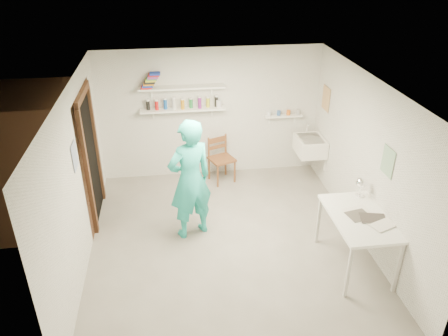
{
  "coord_description": "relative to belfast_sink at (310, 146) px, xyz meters",
  "views": [
    {
      "loc": [
        -0.76,
        -5.19,
        4.03
      ],
      "look_at": [
        0.0,
        0.4,
        1.05
      ],
      "focal_mm": 35.0,
      "sensor_mm": 36.0,
      "label": 1
    }
  ],
  "objects": [
    {
      "name": "poster_right_b",
      "position": [
        0.24,
        -2.25,
        0.8
      ],
      "size": [
        0.01,
        0.3,
        0.38
      ],
      "primitive_type": "cube",
      "color": "#3F724C",
      "rests_on": "wall_right"
    },
    {
      "name": "wall_back",
      "position": [
        -1.75,
        0.56,
        0.5
      ],
      "size": [
        4.0,
        0.02,
        2.4
      ],
      "primitive_type": "cube",
      "color": "silver",
      "rests_on": "ground"
    },
    {
      "name": "papers",
      "position": [
        -0.11,
        -2.43,
        0.12
      ],
      "size": [
        0.3,
        0.22,
        0.02
      ],
      "color": "silver",
      "rests_on": "work_table"
    },
    {
      "name": "work_table",
      "position": [
        -0.11,
        -2.43,
        -0.3
      ],
      "size": [
        0.73,
        1.21,
        0.81
      ],
      "primitive_type": "cube",
      "color": "white",
      "rests_on": "ground"
    },
    {
      "name": "doorway_recess",
      "position": [
        -3.74,
        -0.65,
        0.3
      ],
      "size": [
        0.02,
        0.9,
        2.0
      ],
      "primitive_type": "cube",
      "color": "black",
      "rests_on": "wall_left"
    },
    {
      "name": "man",
      "position": [
        -2.26,
        -1.38,
        0.23
      ],
      "size": [
        0.8,
        0.68,
        1.87
      ],
      "primitive_type": "imported",
      "rotation": [
        0.0,
        0.0,
        3.55
      ],
      "color": "#26C1B4",
      "rests_on": "ground"
    },
    {
      "name": "poster_left",
      "position": [
        -3.74,
        -1.65,
        0.85
      ],
      "size": [
        0.01,
        0.28,
        0.36
      ],
      "primitive_type": "cube",
      "color": "#334C7F",
      "rests_on": "wall_left"
    },
    {
      "name": "ledge_shelf",
      "position": [
        -0.4,
        0.47,
        0.42
      ],
      "size": [
        0.7,
        0.14,
        0.03
      ],
      "primitive_type": "cube",
      "color": "white",
      "rests_on": "wall_back"
    },
    {
      "name": "corridor_box",
      "position": [
        -4.45,
        -0.65,
        0.35
      ],
      "size": [
        1.4,
        1.5,
        2.1
      ],
      "primitive_type": "cube",
      "color": "brown",
      "rests_on": "ground"
    },
    {
      "name": "ledge_pots",
      "position": [
        -0.4,
        0.47,
        0.48
      ],
      "size": [
        0.48,
        0.07,
        0.09
      ],
      "color": "silver",
      "rests_on": "ledge_shelf"
    },
    {
      "name": "door_jamb_near",
      "position": [
        -3.72,
        -1.15,
        0.3
      ],
      "size": [
        0.06,
        0.1,
        2.0
      ],
      "primitive_type": "cube",
      "color": "brown",
      "rests_on": "ground"
    },
    {
      "name": "wall_right",
      "position": [
        0.26,
        -1.7,
        0.5
      ],
      "size": [
        0.02,
        4.5,
        2.4
      ],
      "primitive_type": "cube",
      "color": "silver",
      "rests_on": "ground"
    },
    {
      "name": "belfast_sink",
      "position": [
        0.0,
        0.0,
        0.0
      ],
      "size": [
        0.48,
        0.6,
        0.3
      ],
      "primitive_type": "cube",
      "color": "white",
      "rests_on": "wall_right"
    },
    {
      "name": "door_lintel",
      "position": [
        -3.72,
        -0.65,
        1.35
      ],
      "size": [
        0.06,
        1.05,
        0.1
      ],
      "primitive_type": "cube",
      "color": "brown",
      "rests_on": "wall_left"
    },
    {
      "name": "door_jamb_far",
      "position": [
        -3.72,
        -0.15,
        0.3
      ],
      "size": [
        0.06,
        0.1,
        2.0
      ],
      "primitive_type": "cube",
      "color": "brown",
      "rests_on": "ground"
    },
    {
      "name": "book_stack",
      "position": [
        -2.77,
        0.43,
        1.19
      ],
      "size": [
        0.34,
        0.14,
        0.25
      ],
      "color": "red",
      "rests_on": "shelf_upper"
    },
    {
      "name": "wall_front",
      "position": [
        -1.75,
        -3.96,
        0.5
      ],
      "size": [
        4.0,
        0.02,
        2.4
      ],
      "primitive_type": "cube",
      "color": "silver",
      "rests_on": "ground"
    },
    {
      "name": "shelf_lower",
      "position": [
        -2.25,
        0.43,
        0.65
      ],
      "size": [
        1.5,
        0.22,
        0.03
      ],
      "primitive_type": "cube",
      "color": "white",
      "rests_on": "wall_back"
    },
    {
      "name": "shelf_upper",
      "position": [
        -2.25,
        0.43,
        1.05
      ],
      "size": [
        1.5,
        0.22,
        0.03
      ],
      "primitive_type": "cube",
      "color": "white",
      "rests_on": "wall_back"
    },
    {
      "name": "floor",
      "position": [
        -1.75,
        -1.7,
        -0.71
      ],
      "size": [
        4.0,
        4.5,
        0.02
      ],
      "primitive_type": "cube",
      "color": "slate",
      "rests_on": "ground"
    },
    {
      "name": "spray_cans",
      "position": [
        -2.25,
        0.43,
        0.75
      ],
      "size": [
        1.31,
        0.06,
        0.17
      ],
      "color": "black",
      "rests_on": "shelf_lower"
    },
    {
      "name": "wall_left",
      "position": [
        -3.76,
        -1.7,
        0.5
      ],
      "size": [
        0.02,
        4.5,
        2.4
      ],
      "primitive_type": "cube",
      "color": "silver",
      "rests_on": "ground"
    },
    {
      "name": "desk_lamp",
      "position": [
        0.09,
        -1.94,
        0.33
      ],
      "size": [
        0.15,
        0.15,
        0.15
      ],
      "primitive_type": "sphere",
      "color": "white",
      "rests_on": "work_table"
    },
    {
      "name": "wooden_chair",
      "position": [
        -1.59,
        0.18,
        -0.25
      ],
      "size": [
        0.54,
        0.52,
        0.89
      ],
      "primitive_type": "cube",
      "rotation": [
        0.0,
        0.0,
        0.38
      ],
      "color": "brown",
      "rests_on": "ground"
    },
    {
      "name": "wall_clock",
      "position": [
        -2.17,
        -1.18,
        0.54
      ],
      "size": [
        0.32,
        0.17,
        0.34
      ],
      "primitive_type": "cylinder",
      "rotation": [
        1.57,
        0.0,
        0.41
      ],
      "color": "#D1B38E",
      "rests_on": "man"
    },
    {
      "name": "ceiling",
      "position": [
        -1.75,
        -1.7,
        1.71
      ],
      "size": [
        4.0,
        4.5,
        0.02
      ],
      "primitive_type": "cube",
      "color": "silver",
      "rests_on": "wall_back"
    },
    {
      "name": "poster_right_a",
      "position": [
        0.24,
        0.1,
        0.85
      ],
      "size": [
        0.01,
        0.34,
        0.42
      ],
      "primitive_type": "cube",
      "color": "#995933",
      "rests_on": "wall_right"
    }
  ]
}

